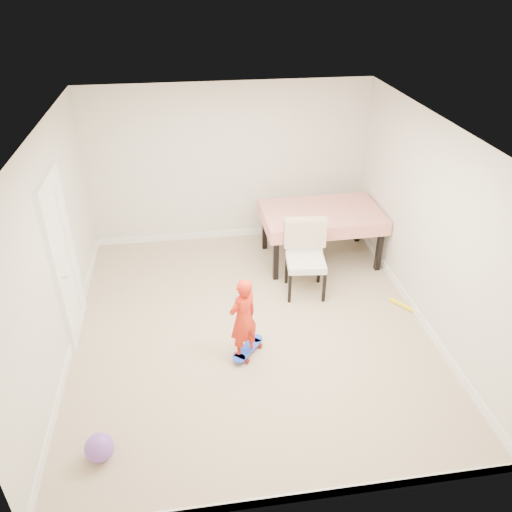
{
  "coord_description": "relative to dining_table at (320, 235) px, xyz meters",
  "views": [
    {
      "loc": [
        -0.68,
        -5.09,
        4.17
      ],
      "look_at": [
        0.1,
        0.2,
        0.95
      ],
      "focal_mm": 35.0,
      "sensor_mm": 36.0,
      "label": 1
    }
  ],
  "objects": [
    {
      "name": "ground",
      "position": [
        -1.32,
        -1.55,
        -0.43
      ],
      "size": [
        5.0,
        5.0,
        0.0
      ],
      "primitive_type": "plane",
      "color": "tan",
      "rests_on": "ground"
    },
    {
      "name": "ceiling",
      "position": [
        -1.32,
        -1.55,
        2.15
      ],
      "size": [
        4.5,
        5.0,
        0.04
      ],
      "primitive_type": "cube",
      "color": "white",
      "rests_on": "wall_back"
    },
    {
      "name": "wall_back",
      "position": [
        -1.32,
        0.93,
        0.87
      ],
      "size": [
        4.5,
        0.04,
        2.6
      ],
      "primitive_type": "cube",
      "color": "beige",
      "rests_on": "ground"
    },
    {
      "name": "wall_front",
      "position": [
        -1.32,
        -4.03,
        0.87
      ],
      "size": [
        4.5,
        0.04,
        2.6
      ],
      "primitive_type": "cube",
      "color": "beige",
      "rests_on": "ground"
    },
    {
      "name": "wall_left",
      "position": [
        -3.55,
        -1.55,
        0.87
      ],
      "size": [
        0.04,
        5.0,
        2.6
      ],
      "primitive_type": "cube",
      "color": "beige",
      "rests_on": "ground"
    },
    {
      "name": "wall_right",
      "position": [
        0.91,
        -1.55,
        0.87
      ],
      "size": [
        0.04,
        5.0,
        2.6
      ],
      "primitive_type": "cube",
      "color": "beige",
      "rests_on": "ground"
    },
    {
      "name": "door",
      "position": [
        -3.54,
        -1.25,
        0.6
      ],
      "size": [
        0.11,
        0.94,
        2.11
      ],
      "primitive_type": "cube",
      "color": "white",
      "rests_on": "ground"
    },
    {
      "name": "baseboard_back",
      "position": [
        -1.32,
        0.94,
        -0.37
      ],
      "size": [
        4.5,
        0.02,
        0.12
      ],
      "primitive_type": "cube",
      "color": "white",
      "rests_on": "ground"
    },
    {
      "name": "baseboard_front",
      "position": [
        -1.32,
        -4.04,
        -0.37
      ],
      "size": [
        4.5,
        0.02,
        0.12
      ],
      "primitive_type": "cube",
      "color": "white",
      "rests_on": "ground"
    },
    {
      "name": "baseboard_left",
      "position": [
        -3.56,
        -1.55,
        -0.37
      ],
      "size": [
        0.02,
        5.0,
        0.12
      ],
      "primitive_type": "cube",
      "color": "white",
      "rests_on": "ground"
    },
    {
      "name": "baseboard_right",
      "position": [
        0.92,
        -1.55,
        -0.37
      ],
      "size": [
        0.02,
        5.0,
        0.12
      ],
      "primitive_type": "cube",
      "color": "white",
      "rests_on": "ground"
    },
    {
      "name": "dining_table",
      "position": [
        0.0,
        0.0,
        0.0
      ],
      "size": [
        1.82,
        1.16,
        0.85
      ],
      "primitive_type": null,
      "rotation": [
        0.0,
        0.0,
        0.02
      ],
      "color": "#BF0A0E",
      "rests_on": "ground"
    },
    {
      "name": "dining_chair",
      "position": [
        -0.44,
        -0.87,
        0.11
      ],
      "size": [
        0.65,
        0.72,
        1.07
      ],
      "primitive_type": null,
      "rotation": [
        0.0,
        0.0,
        -0.11
      ],
      "color": "white",
      "rests_on": "ground"
    },
    {
      "name": "skateboard",
      "position": [
        -1.42,
        -2.05,
        -0.38
      ],
      "size": [
        0.52,
        0.57,
        0.08
      ],
      "primitive_type": null,
      "rotation": [
        0.0,
        0.0,
        0.89
      ],
      "color": "blue",
      "rests_on": "ground"
    },
    {
      "name": "child",
      "position": [
        -1.48,
        -2.08,
        0.11
      ],
      "size": [
        0.46,
        0.42,
        1.06
      ],
      "primitive_type": "imported",
      "rotation": [
        0.0,
        0.0,
        3.7
      ],
      "color": "red",
      "rests_on": "ground"
    },
    {
      "name": "balloon",
      "position": [
        -3.02,
        -3.31,
        -0.29
      ],
      "size": [
        0.28,
        0.28,
        0.28
      ],
      "primitive_type": "sphere",
      "color": "#7F4FBE",
      "rests_on": "ground"
    },
    {
      "name": "foam_toy",
      "position": [
        0.82,
        -1.43,
        -0.4
      ],
      "size": [
        0.28,
        0.36,
        0.06
      ],
      "primitive_type": "cylinder",
      "rotation": [
        1.57,
        0.0,
        0.63
      ],
      "color": "yellow",
      "rests_on": "ground"
    }
  ]
}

